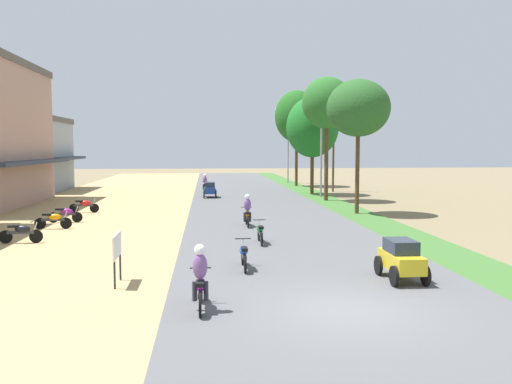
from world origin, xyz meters
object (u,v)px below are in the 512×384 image
object	(u,v)px
motorbike_foreground_rider	(200,279)
motorbike_ahead_third	(260,232)
parked_motorbike_nearest	(21,232)
median_tree_nearest	(358,108)
parked_motorbike_third	(66,213)
median_tree_second	(327,103)
streetlamp_near	(321,142)
motorbike_ahead_second	(244,254)
parked_motorbike_second	(54,219)
median_tree_fourth	(297,117)
street_signboard	(117,249)
streetlamp_mid	(288,140)
utility_pole_near	(333,143)
motorbike_ahead_fifth	(205,184)
parked_motorbike_fourth	(85,205)
motorbike_ahead_fourth	(247,211)
median_tree_third	(312,127)
car_hatchback_blue	(210,189)
car_hatchback_yellow	(401,258)

from	to	relation	value
motorbike_foreground_rider	motorbike_ahead_third	world-z (taller)	motorbike_foreground_rider
parked_motorbike_nearest	median_tree_nearest	bearing A→B (deg)	26.78
parked_motorbike_third	median_tree_second	size ratio (longest dim) A/B	0.19
parked_motorbike_nearest	streetlamp_near	xyz separation A→B (m)	(16.97, 19.16, 3.99)
parked_motorbike_third	motorbike_ahead_second	bearing A→B (deg)	-53.34
parked_motorbike_second	motorbike_ahead_second	xyz separation A→B (m)	(8.74, -9.49, 0.02)
median_tree_fourth	parked_motorbike_nearest	bearing A→B (deg)	-118.31
street_signboard	motorbike_ahead_second	world-z (taller)	street_signboard
streetlamp_near	motorbike_ahead_third	distance (m)	21.74
median_tree_nearest	motorbike_ahead_second	size ratio (longest dim) A/B	4.50
parked_motorbike_third	streetlamp_mid	bearing A→B (deg)	61.17
median_tree_nearest	utility_pole_near	xyz separation A→B (m)	(2.52, 16.51, -1.97)
utility_pole_near	motorbike_ahead_fifth	bearing A→B (deg)	-177.71
parked_motorbike_fourth	motorbike_foreground_rider	size ratio (longest dim) A/B	1.00
parked_motorbike_third	street_signboard	size ratio (longest dim) A/B	1.20
median_tree_fourth	motorbike_ahead_fourth	bearing A→B (deg)	-104.61
median_tree_third	motorbike_ahead_fourth	distance (m)	20.08
parked_motorbike_fourth	parked_motorbike_third	bearing A→B (deg)	-90.29
motorbike_ahead_fifth	streetlamp_mid	bearing A→B (deg)	51.96
motorbike_ahead_second	motorbike_ahead_fifth	xyz separation A→B (m)	(-1.36, 30.17, 0.28)
car_hatchback_blue	motorbike_foreground_rider	bearing A→B (deg)	-90.83
median_tree_nearest	streetlamp_near	bearing A→B (deg)	89.51
parked_motorbike_second	motorbike_ahead_third	bearing A→B (deg)	-26.77
parked_motorbike_second	parked_motorbike_third	xyz separation A→B (m)	(0.00, 2.25, 0.00)
street_signboard	median_tree_second	bearing A→B (deg)	63.86
car_hatchback_blue	motorbike_ahead_fifth	distance (m)	5.00
parked_motorbike_second	median_tree_third	xyz separation A→B (m)	(16.57, 18.03, 5.24)
parked_motorbike_nearest	parked_motorbike_fourth	xyz separation A→B (m)	(0.26, 10.42, 0.00)
parked_motorbike_third	car_hatchback_yellow	xyz separation A→B (m)	(13.36, -13.68, 0.19)
parked_motorbike_second	median_tree_third	distance (m)	25.04
parked_motorbike_fourth	streetlamp_mid	xyz separation A→B (m)	(16.72, 26.11, 4.36)
streetlamp_near	median_tree_third	bearing A→B (deg)	93.67
median_tree_fourth	car_hatchback_yellow	xyz separation A→B (m)	(-3.53, -39.35, -6.52)
motorbike_ahead_third	median_tree_fourth	bearing A→B (deg)	77.72
median_tree_nearest	car_hatchback_blue	xyz separation A→B (m)	(-8.86, 11.06, -5.66)
car_hatchback_yellow	parked_motorbike_second	bearing A→B (deg)	139.46
parked_motorbike_second	car_hatchback_blue	bearing A→B (deg)	63.61
car_hatchback_yellow	motorbike_foreground_rider	world-z (taller)	motorbike_foreground_rider
parked_motorbike_third	motorbike_ahead_fourth	size ratio (longest dim) A/B	1.00
parked_motorbike_nearest	motorbike_ahead_second	world-z (taller)	motorbike_ahead_second
median_tree_nearest	parked_motorbike_fourth	bearing A→B (deg)	173.47
median_tree_third	motorbike_ahead_second	bearing A→B (deg)	-105.87
parked_motorbike_nearest	car_hatchback_blue	xyz separation A→B (m)	(8.02, 19.58, 0.19)
parked_motorbike_third	median_tree_fourth	size ratio (longest dim) A/B	0.18
parked_motorbike_fourth	median_tree_third	bearing A→B (deg)	34.77
street_signboard	streetlamp_near	distance (m)	29.11
street_signboard	motorbike_ahead_second	xyz separation A→B (m)	(3.83, 1.60, -0.53)
street_signboard	motorbike_ahead_third	bearing A→B (deg)	51.92
motorbike_ahead_second	parked_motorbike_second	bearing A→B (deg)	132.64
parked_motorbike_nearest	streetlamp_mid	distance (m)	40.52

